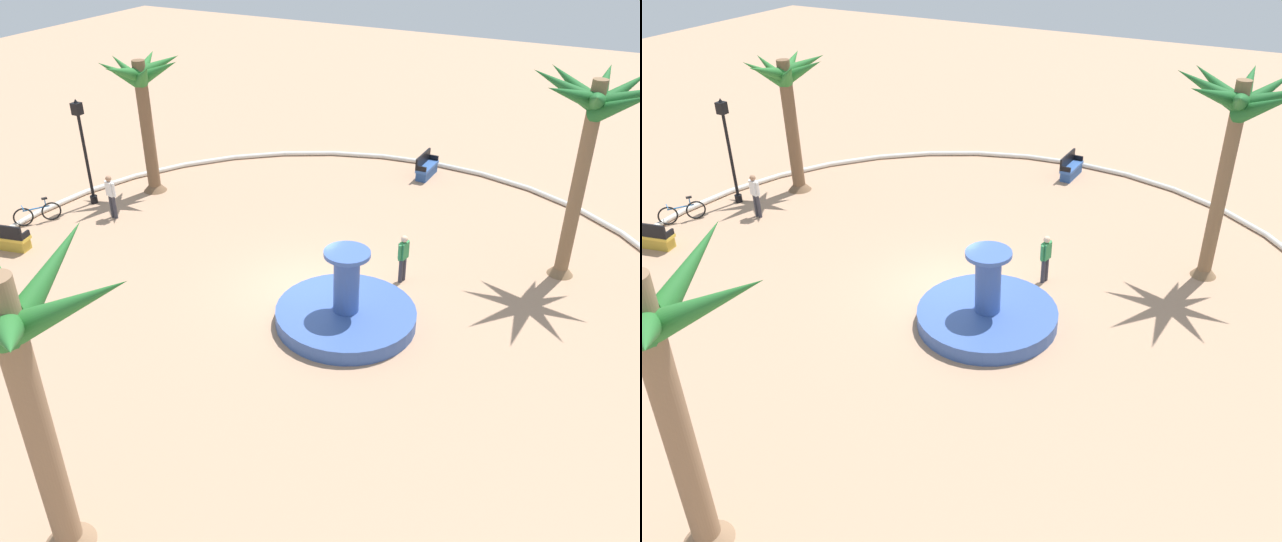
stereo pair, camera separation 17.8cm
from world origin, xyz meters
TOP-DOWN VIEW (x-y plane):
  - ground_plane at (0.00, 0.00)m, footprint 80.00×80.00m
  - plaza_curb at (0.00, 0.00)m, footprint 23.77×23.77m
  - fountain at (1.11, 1.76)m, footprint 4.07×4.07m
  - palm_tree_near_fountain at (-4.59, 6.81)m, footprint 4.09×4.07m
  - palm_tree_by_curb at (10.31, 0.15)m, footprint 4.27×4.10m
  - palm_tree_mid_plaza at (-3.91, -9.27)m, footprint 3.34×3.22m
  - bench_east at (2.39, -10.59)m, footprint 0.84×1.67m
  - bench_north at (-10.44, 0.16)m, footprint 1.61×0.53m
  - lamppost at (-1.84, -10.66)m, footprint 0.32×0.32m
  - bicycle_red_frame at (0.45, -11.21)m, footprint 1.49×0.97m
  - person_cyclist_helmet at (-1.19, -9.01)m, footprint 0.27×0.52m
  - person_cyclist_photo at (-1.83, 2.36)m, footprint 0.52×0.26m

SIDE VIEW (x-z plane):
  - ground_plane at x=0.00m, z-range 0.00..0.00m
  - plaza_curb at x=0.00m, z-range 0.00..0.20m
  - fountain at x=1.11m, z-range -0.85..1.50m
  - bench_east at x=2.39m, z-range -0.15..0.85m
  - bench_north at x=-10.44m, z-range -0.15..0.85m
  - bicycle_red_frame at x=0.45m, z-range -0.09..0.86m
  - person_cyclist_photo at x=-1.83m, z-range 0.10..1.71m
  - person_cyclist_helmet at x=-1.19m, z-range 0.10..1.80m
  - lamppost at x=-1.84m, z-range 0.36..4.53m
  - palm_tree_mid_plaza at x=-3.91m, z-range 1.21..6.75m
  - palm_tree_by_curb at x=10.31m, z-range 1.36..7.67m
  - palm_tree_near_fountain at x=-4.59m, z-range 1.86..8.44m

